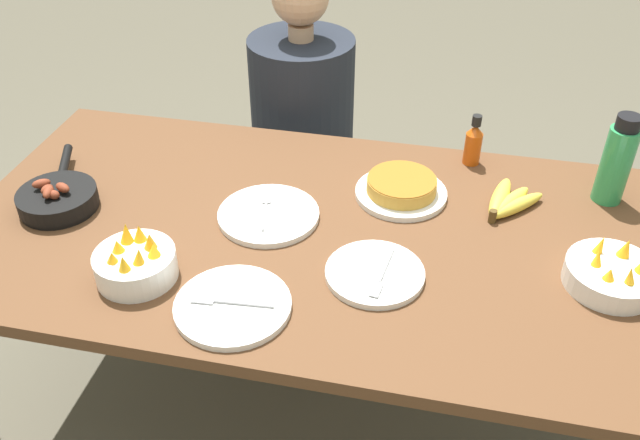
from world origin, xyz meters
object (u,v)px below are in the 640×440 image
object	(u,v)px
fruit_bowl_citrus	(612,274)
water_bottle	(617,161)
person_figure	(303,158)
hot_sauce_bottle	(473,143)
frittata_plate_center	(401,188)
banana_bunch	(507,202)
fruit_bowl_mango	(136,262)
empty_plate_near_front	(375,273)
skillet	(58,198)
empty_plate_far_right	(269,215)
empty_plate_far_left	(233,306)

from	to	relation	value
fruit_bowl_citrus	water_bottle	world-z (taller)	water_bottle
person_figure	water_bottle	bearing A→B (deg)	-24.77
water_bottle	hot_sauce_bottle	world-z (taller)	water_bottle
frittata_plate_center	banana_bunch	bearing A→B (deg)	0.75
water_bottle	fruit_bowl_mango	bearing A→B (deg)	-152.99
empty_plate_near_front	fruit_bowl_citrus	distance (m)	0.53
skillet	frittata_plate_center	world-z (taller)	skillet
banana_bunch	empty_plate_far_right	xyz separation A→B (m)	(-0.60, -0.17, -0.01)
skillet	fruit_bowl_mango	world-z (taller)	fruit_bowl_mango
frittata_plate_center	person_figure	world-z (taller)	person_figure
fruit_bowl_citrus	water_bottle	xyz separation A→B (m)	(0.03, 0.35, 0.09)
empty_plate_near_front	skillet	bearing A→B (deg)	173.47
fruit_bowl_mango	water_bottle	xyz separation A→B (m)	(1.09, 0.56, 0.08)
banana_bunch	empty_plate_near_front	distance (m)	0.45
fruit_bowl_citrus	empty_plate_far_left	bearing A→B (deg)	-162.41
empty_plate_far_right	hot_sauce_bottle	world-z (taller)	hot_sauce_bottle
frittata_plate_center	empty_plate_far_right	size ratio (longest dim) A/B	0.94
hot_sauce_bottle	empty_plate_far_right	bearing A→B (deg)	-142.56
empty_plate_far_left	person_figure	xyz separation A→B (m)	(-0.10, 1.05, -0.26)
empty_plate_far_right	water_bottle	bearing A→B (deg)	17.61
skillet	empty_plate_far_right	bearing A→B (deg)	-105.11
water_bottle	person_figure	xyz separation A→B (m)	(-0.94, 0.43, -0.37)
empty_plate_far_right	person_figure	xyz separation A→B (m)	(-0.08, 0.71, -0.26)
empty_plate_far_right	fruit_bowl_mango	xyz separation A→B (m)	(-0.23, -0.28, 0.03)
skillet	water_bottle	size ratio (longest dim) A/B	1.37
empty_plate_far_right	hot_sauce_bottle	xyz separation A→B (m)	(0.50, 0.38, 0.06)
empty_plate_far_right	water_bottle	size ratio (longest dim) A/B	1.06
banana_bunch	fruit_bowl_mango	bearing A→B (deg)	-151.21
empty_plate_near_front	person_figure	distance (m)	0.99
frittata_plate_center	empty_plate_near_front	xyz separation A→B (m)	(-0.02, -0.34, -0.02)
fruit_bowl_citrus	fruit_bowl_mango	bearing A→B (deg)	-169.24
fruit_bowl_mango	person_figure	bearing A→B (deg)	81.33
skillet	frittata_plate_center	distance (m)	0.90
skillet	empty_plate_near_front	size ratio (longest dim) A/B	1.47
fruit_bowl_mango	water_bottle	size ratio (longest dim) A/B	0.75
empty_plate_near_front	fruit_bowl_mango	bearing A→B (deg)	-167.84
empty_plate_far_right	person_figure	world-z (taller)	person_figure
empty_plate_far_right	person_figure	size ratio (longest dim) A/B	0.23
banana_bunch	skillet	bearing A→B (deg)	-167.99
frittata_plate_center	empty_plate_near_front	size ratio (longest dim) A/B	1.07
water_bottle	hot_sauce_bottle	size ratio (longest dim) A/B	1.63
frittata_plate_center	fruit_bowl_citrus	distance (m)	0.56
skillet	hot_sauce_bottle	xyz separation A→B (m)	(1.05, 0.45, 0.04)
skillet	person_figure	world-z (taller)	person_figure
empty_plate_far_right	fruit_bowl_mango	bearing A→B (deg)	-129.31
banana_bunch	fruit_bowl_citrus	world-z (taller)	fruit_bowl_citrus
empty_plate_far_left	hot_sauce_bottle	distance (m)	0.87
person_figure	banana_bunch	bearing A→B (deg)	-38.08
empty_plate_near_front	empty_plate_far_left	size ratio (longest dim) A/B	0.89
empty_plate_far_left	fruit_bowl_citrus	world-z (taller)	fruit_bowl_citrus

